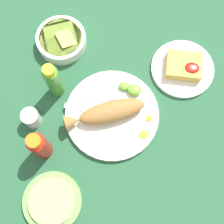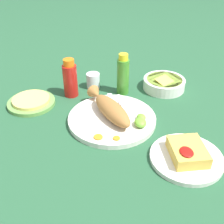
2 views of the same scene
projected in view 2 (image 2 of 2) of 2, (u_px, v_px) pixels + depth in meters
name	position (u px, v px, depth m)	size (l,w,h in m)	color
ground_plane	(112.00, 121.00, 0.98)	(4.00, 4.00, 0.00)	#235133
main_plate	(112.00, 119.00, 0.97)	(0.30, 0.30, 0.02)	silver
fried_fish	(110.00, 108.00, 0.96)	(0.26, 0.15, 0.05)	#996633
fork_near	(110.00, 104.00, 1.03)	(0.19, 0.03, 0.00)	silver
fork_far	(122.00, 106.00, 1.03)	(0.19, 0.03, 0.00)	silver
carrot_slice_near	(98.00, 137.00, 0.87)	(0.03, 0.03, 0.00)	orange
carrot_slice_mid	(115.00, 138.00, 0.87)	(0.02, 0.02, 0.00)	orange
lime_wedge_main	(140.00, 123.00, 0.92)	(0.05, 0.04, 0.03)	#6BB233
lime_wedge_side	(141.00, 117.00, 0.95)	(0.04, 0.03, 0.02)	#6BB233
hot_sauce_bottle_red	(70.00, 79.00, 1.09)	(0.06, 0.06, 0.15)	#B21914
hot_sauce_bottle_green	(123.00, 75.00, 1.10)	(0.05, 0.05, 0.17)	#3D8428
salt_cup	(93.00, 82.00, 1.17)	(0.06, 0.06, 0.06)	silver
side_plate_fries	(186.00, 158.00, 0.81)	(0.21, 0.21, 0.01)	silver
fries_pile	(188.00, 151.00, 0.80)	(0.12, 0.10, 0.04)	gold
guacamole_bowl	(164.00, 83.00, 1.16)	(0.17, 0.17, 0.06)	white
tortilla_plate	(31.00, 103.00, 1.07)	(0.18, 0.18, 0.01)	#6B9E4C
tortilla_stack	(31.00, 100.00, 1.06)	(0.14, 0.14, 0.01)	#E0C666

